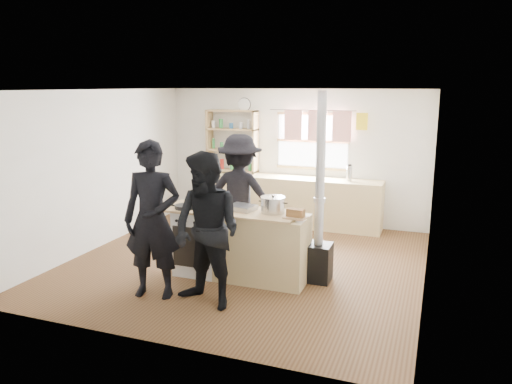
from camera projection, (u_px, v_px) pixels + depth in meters
ground at (246, 263)px, 7.36m from camera, size 5.00×5.00×0.01m
back_counter at (289, 201)px, 9.30m from camera, size 3.40×0.55×0.90m
shelving_unit at (232, 141)px, 9.60m from camera, size 1.00×0.28×1.20m
thermos at (349, 173)px, 8.80m from camera, size 0.10×0.10×0.28m
cooking_island at (241, 244)px, 6.71m from camera, size 1.97×0.64×0.93m
skillet_greens at (185, 206)px, 6.73m from camera, size 0.30×0.30×0.05m
roast_tray at (242, 207)px, 6.66m from camera, size 0.40×0.35×0.06m
stockpot_stove at (216, 199)px, 6.95m from camera, size 0.21×0.21×0.17m
stockpot_counter at (273, 205)px, 6.50m from camera, size 0.32×0.32×0.24m
bread_board at (296, 214)px, 6.24m from camera, size 0.30×0.23×0.12m
flue_heater at (319, 234)px, 6.55m from camera, size 0.35×0.35×2.50m
person_near_left at (152, 220)px, 6.03m from camera, size 0.78×0.60×1.94m
person_near_right at (207, 231)px, 5.74m from camera, size 1.05×0.91×1.84m
person_far at (240, 195)px, 7.58m from camera, size 1.25×0.79×1.85m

